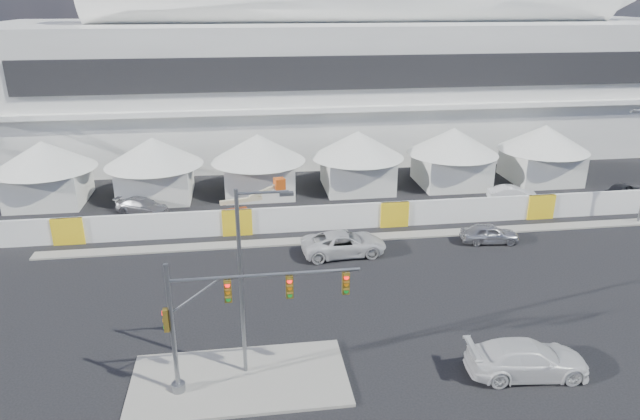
{
  "coord_description": "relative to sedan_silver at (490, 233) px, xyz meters",
  "views": [
    {
      "loc": [
        -5.35,
        -25.28,
        16.84
      ],
      "look_at": [
        -0.41,
        10.0,
        3.36
      ],
      "focal_mm": 32.0,
      "sensor_mm": 36.0,
      "label": 1
    }
  ],
  "objects": [
    {
      "name": "lot_car_a",
      "position": [
        5.59,
        7.92,
        -0.0
      ],
      "size": [
        2.27,
        4.43,
        1.39
      ],
      "primitive_type": "imported",
      "rotation": [
        0.0,
        0.0,
        1.37
      ],
      "color": "silver",
      "rests_on": "ground"
    },
    {
      "name": "traffic_mast",
      "position": [
        -18.78,
        -14.0,
        3.01
      ],
      "size": [
        8.51,
        0.61,
        6.32
      ],
      "color": "gray",
      "rests_on": "median_island"
    },
    {
      "name": "ground",
      "position": [
        -12.04,
        -10.51,
        -0.7
      ],
      "size": [
        160.0,
        160.0,
        0.0
      ],
      "primitive_type": "plane",
      "color": "black",
      "rests_on": "ground"
    },
    {
      "name": "hoarding_fence",
      "position": [
        -6.04,
        3.99,
        0.3
      ],
      "size": [
        70.0,
        0.25,
        2.0
      ],
      "primitive_type": "cube",
      "color": "white",
      "rests_on": "ground"
    },
    {
      "name": "lot_car_c",
      "position": [
        -25.73,
        9.47,
        -0.04
      ],
      "size": [
        3.7,
        4.89,
        1.32
      ],
      "primitive_type": "imported",
      "rotation": [
        0.0,
        0.0,
        1.1
      ],
      "color": "#A5A5A9",
      "rests_on": "ground"
    },
    {
      "name": "boom_lift",
      "position": [
        -18.11,
        6.35,
        0.16
      ],
      "size": [
        6.45,
        2.18,
        3.18
      ],
      "rotation": [
        0.0,
        0.0,
        0.26
      ],
      "color": "#D65014",
      "rests_on": "ground"
    },
    {
      "name": "pickup_curb",
      "position": [
        -10.8,
        -0.53,
        0.11
      ],
      "size": [
        3.08,
        6.01,
        1.62
      ],
      "primitive_type": "imported",
      "rotation": [
        0.0,
        0.0,
        1.64
      ],
      "color": "silver",
      "rests_on": "ground"
    },
    {
      "name": "sedan_silver",
      "position": [
        0.0,
        0.0,
        0.0
      ],
      "size": [
        2.08,
        4.27,
        1.4
      ],
      "primitive_type": "imported",
      "rotation": [
        0.0,
        0.0,
        1.46
      ],
      "color": "#ABABB0",
      "rests_on": "ground"
    },
    {
      "name": "far_curb",
      "position": [
        7.96,
        1.99,
        -0.64
      ],
      "size": [
        80.0,
        1.2,
        0.12
      ],
      "primitive_type": "cube",
      "color": "gray",
      "rests_on": "ground"
    },
    {
      "name": "median_island",
      "position": [
        -18.04,
        -13.51,
        -0.63
      ],
      "size": [
        10.0,
        5.0,
        0.15
      ],
      "primitive_type": "cube",
      "color": "gray",
      "rests_on": "ground"
    },
    {
      "name": "lot_car_b",
      "position": [
        15.74,
        7.75,
        -0.03
      ],
      "size": [
        3.26,
        4.24,
        1.35
      ],
      "primitive_type": "imported",
      "rotation": [
        0.0,
        0.0,
        2.06
      ],
      "color": "black",
      "rests_on": "ground"
    },
    {
      "name": "stadium",
      "position": [
        -3.33,
        30.99,
        8.75
      ],
      "size": [
        80.0,
        24.8,
        21.98
      ],
      "color": "silver",
      "rests_on": "ground"
    },
    {
      "name": "tent_row",
      "position": [
        -11.54,
        13.49,
        2.45
      ],
      "size": [
        53.4,
        8.4,
        5.4
      ],
      "color": "silver",
      "rests_on": "ground"
    },
    {
      "name": "pickup_near",
      "position": [
        -4.62,
        -14.82,
        0.13
      ],
      "size": [
        2.79,
        5.9,
        1.66
      ],
      "primitive_type": "imported",
      "rotation": [
        0.0,
        0.0,
        1.49
      ],
      "color": "silver",
      "rests_on": "ground"
    },
    {
      "name": "streetlight_median",
      "position": [
        -17.51,
        -12.93,
        4.66
      ],
      "size": [
        2.51,
        0.25,
        9.07
      ],
      "color": "slate",
      "rests_on": "median_island"
    }
  ]
}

